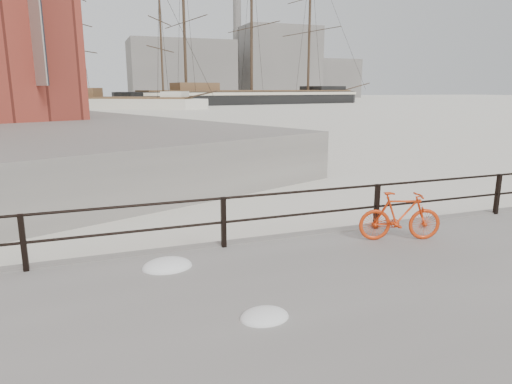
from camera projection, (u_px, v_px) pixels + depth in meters
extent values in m
plane|color=white|center=(489.00, 226.00, 11.52)|extent=(400.00, 400.00, 0.00)
imported|color=red|center=(400.00, 216.00, 9.25)|extent=(1.67, 0.75, 1.01)
ellipsoid|color=white|center=(167.00, 259.00, 7.89)|extent=(0.87, 0.68, 0.31)
ellipsoid|color=white|center=(264.00, 309.00, 6.15)|extent=(0.68, 0.54, 0.24)
cube|color=gray|center=(181.00, 70.00, 144.37)|extent=(32.00, 18.00, 18.00)
cube|color=gray|center=(277.00, 63.00, 160.07)|extent=(26.00, 20.00, 24.00)
cube|color=gray|center=(328.00, 79.00, 173.50)|extent=(20.00, 16.00, 14.00)
cylinder|color=gray|center=(237.00, 33.00, 158.04)|extent=(2.80, 2.80, 44.00)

